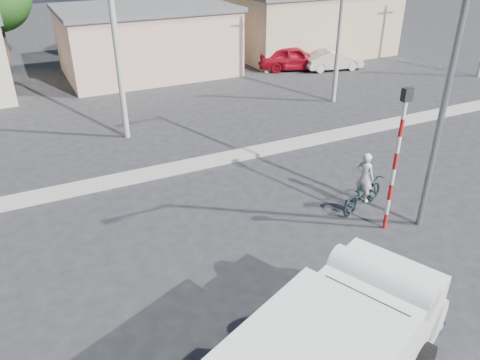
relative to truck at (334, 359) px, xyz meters
name	(u,v)px	position (x,y,z in m)	size (l,w,h in m)	color
ground_plane	(326,289)	(1.95, 2.78, -1.35)	(120.00, 120.00, 0.00)	#262628
median	(205,162)	(1.95, 10.78, -1.27)	(40.00, 0.80, 0.16)	#99968E
truck	(334,359)	(0.00, 0.00, 0.00)	(6.25, 4.29, 2.44)	black
bicycle	(362,194)	(5.25, 5.52, -0.81)	(0.71, 2.04, 1.07)	black
cyclist	(364,186)	(5.25, 5.52, -0.52)	(0.61, 0.40, 1.66)	silver
car_cream	(333,60)	(14.79, 20.08, -0.72)	(1.33, 3.81, 1.25)	beige
car_red	(293,58)	(12.49, 21.27, -0.58)	(1.82, 4.52, 1.54)	#9F0B19
traffic_pole	(398,150)	(5.15, 4.28, 1.24)	(0.28, 0.18, 4.36)	red
streetlight	(448,63)	(6.09, 3.98, 3.61)	(2.34, 0.22, 9.00)	slate
building_row	(133,39)	(3.05, 24.78, 0.78)	(37.80, 7.30, 4.44)	beige
utility_poles	(235,31)	(5.20, 14.78, 2.72)	(35.40, 0.24, 8.00)	#99968E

